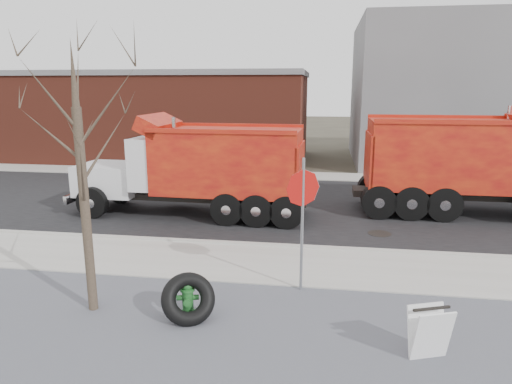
% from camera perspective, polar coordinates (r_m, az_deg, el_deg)
% --- Properties ---
extents(ground, '(120.00, 120.00, 0.00)m').
position_cam_1_polar(ground, '(11.32, 1.56, -9.61)').
color(ground, '#383328').
rests_on(ground, ground).
extents(gravel_verge, '(60.00, 5.00, 0.03)m').
position_cam_1_polar(gravel_verge, '(8.23, -1.61, -18.83)').
color(gravel_verge, gray).
rests_on(gravel_verge, ground).
extents(sidewalk, '(60.00, 2.50, 0.06)m').
position_cam_1_polar(sidewalk, '(11.54, 1.71, -9.00)').
color(sidewalk, '#9E9B93').
rests_on(sidewalk, ground).
extents(curb, '(60.00, 0.15, 0.11)m').
position_cam_1_polar(curb, '(12.74, 2.42, -6.72)').
color(curb, '#9E9B93').
rests_on(curb, ground).
extents(road, '(60.00, 9.40, 0.02)m').
position_cam_1_polar(road, '(17.28, 4.13, -1.59)').
color(road, black).
rests_on(road, ground).
extents(far_sidewalk, '(60.00, 2.00, 0.06)m').
position_cam_1_polar(far_sidewalk, '(22.82, 5.27, 2.03)').
color(far_sidewalk, '#9E9B93').
rests_on(far_sidewalk, ground).
extents(building_grey, '(12.00, 10.00, 8.00)m').
position_cam_1_polar(building_grey, '(29.41, 24.33, 11.20)').
color(building_grey, slate).
rests_on(building_grey, ground).
extents(building_brick, '(20.20, 8.20, 5.30)m').
position_cam_1_polar(building_brick, '(29.65, -13.94, 9.35)').
color(building_brick, maroon).
rests_on(building_brick, ground).
extents(bare_tree, '(3.20, 3.20, 5.20)m').
position_cam_1_polar(bare_tree, '(9.02, -21.20, 5.40)').
color(bare_tree, '#382D23').
rests_on(bare_tree, ground).
extents(fire_hydrant, '(0.44, 0.43, 0.77)m').
position_cam_1_polar(fire_hydrant, '(9.12, -8.53, -13.14)').
color(fire_hydrant, '#2A702A').
rests_on(fire_hydrant, ground).
extents(truck_tire, '(1.24, 1.12, 1.01)m').
position_cam_1_polar(truck_tire, '(8.92, -8.46, -13.10)').
color(truck_tire, black).
rests_on(truck_tire, ground).
extents(stop_sign, '(0.67, 0.48, 2.94)m').
position_cam_1_polar(stop_sign, '(9.58, 5.86, -1.35)').
color(stop_sign, gray).
rests_on(stop_sign, ground).
extents(sandwich_board, '(0.74, 0.60, 0.90)m').
position_cam_1_polar(sandwich_board, '(8.20, 20.86, -16.11)').
color(sandwich_board, white).
rests_on(sandwich_board, ground).
extents(dump_truck_red_a, '(9.21, 2.58, 3.70)m').
position_cam_1_polar(dump_truck_red_a, '(17.37, 26.55, 3.45)').
color(dump_truck_red_a, black).
rests_on(dump_truck_red_a, ground).
extents(dump_truck_red_b, '(8.09, 2.57, 3.41)m').
position_cam_1_polar(dump_truck_red_b, '(15.61, -7.08, 3.26)').
color(dump_truck_red_b, black).
rests_on(dump_truck_red_b, ground).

